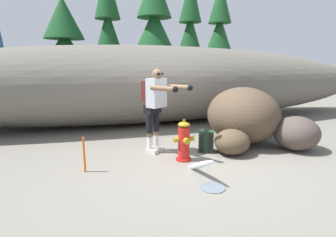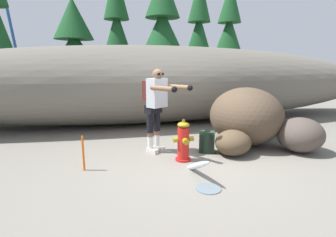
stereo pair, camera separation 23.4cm
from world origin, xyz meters
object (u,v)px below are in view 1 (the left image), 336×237
object	(u,v)px
utility_worker	(156,101)
boulder_mid	(297,133)
spare_backpack	(206,141)
survey_stake	(84,155)
boulder_large	(243,115)
boulder_small	(262,124)
fire_hydrant	(184,142)
boulder_outlier	(232,142)

from	to	relation	value
utility_worker	boulder_mid	xyz separation A→B (m)	(2.85, -0.69, -0.71)
spare_backpack	survey_stake	distance (m)	2.41
survey_stake	utility_worker	bearing A→B (deg)	23.91
boulder_large	boulder_small	distance (m)	1.09
boulder_mid	boulder_small	size ratio (longest dim) A/B	1.29
boulder_large	boulder_small	world-z (taller)	boulder_large
fire_hydrant	spare_backpack	bearing A→B (deg)	28.14
boulder_small	survey_stake	bearing A→B (deg)	-164.13
fire_hydrant	utility_worker	bearing A→B (deg)	122.85
fire_hydrant	utility_worker	size ratio (longest dim) A/B	0.47
spare_backpack	survey_stake	size ratio (longest dim) A/B	0.78
boulder_small	survey_stake	world-z (taller)	survey_stake
utility_worker	boulder_large	xyz separation A→B (m)	(2.07, 0.13, -0.43)
boulder_outlier	survey_stake	bearing A→B (deg)	-178.27
fire_hydrant	boulder_large	distance (m)	1.86
fire_hydrant	utility_worker	distance (m)	0.99
utility_worker	boulder_mid	size ratio (longest dim) A/B	1.80
utility_worker	boulder_mid	world-z (taller)	utility_worker
fire_hydrant	boulder_mid	xyz separation A→B (m)	(2.47, -0.11, -0.01)
spare_backpack	survey_stake	world-z (taller)	survey_stake
utility_worker	boulder_small	distance (m)	3.14
fire_hydrant	survey_stake	world-z (taller)	fire_hydrant
boulder_large	boulder_outlier	bearing A→B (deg)	-134.29
boulder_mid	boulder_small	distance (m)	1.32
fire_hydrant	boulder_mid	bearing A→B (deg)	-2.50
boulder_mid	utility_worker	bearing A→B (deg)	166.36
utility_worker	spare_backpack	size ratio (longest dim) A/B	3.57
boulder_large	boulder_mid	bearing A→B (deg)	-46.62
fire_hydrant	boulder_small	bearing A→B (deg)	24.96
boulder_mid	boulder_outlier	xyz separation A→B (m)	(-1.42, 0.16, -0.10)
boulder_small	survey_stake	size ratio (longest dim) A/B	1.20
fire_hydrant	boulder_outlier	world-z (taller)	fire_hydrant
spare_backpack	boulder_large	distance (m)	1.22
spare_backpack	boulder_large	xyz separation A→B (m)	(1.08, 0.39, 0.42)
boulder_large	boulder_mid	distance (m)	1.16
fire_hydrant	boulder_large	bearing A→B (deg)	22.85
boulder_large	fire_hydrant	bearing A→B (deg)	-157.15
boulder_outlier	utility_worker	bearing A→B (deg)	159.52
boulder_large	boulder_outlier	world-z (taller)	boulder_large
boulder_small	boulder_outlier	size ratio (longest dim) A/B	0.94
utility_worker	boulder_large	bearing A→B (deg)	60.55
utility_worker	boulder_outlier	world-z (taller)	utility_worker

